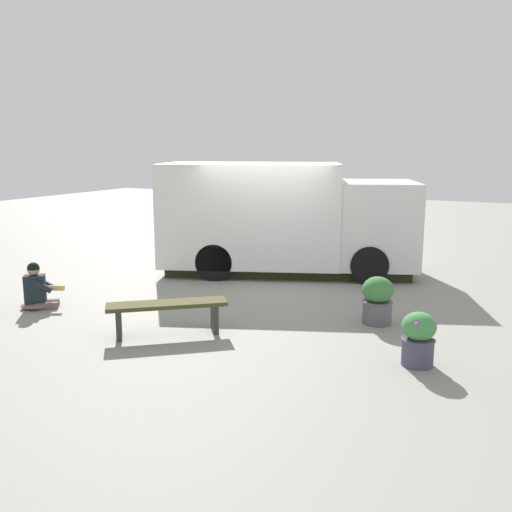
{
  "coord_description": "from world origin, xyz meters",
  "views": [
    {
      "loc": [
        -10.62,
        -4.76,
        2.81
      ],
      "look_at": [
        -2.86,
        -1.0,
        1.11
      ],
      "focal_mm": 39.21,
      "sensor_mm": 36.0,
      "label": 1
    }
  ],
  "objects_px": {
    "planter_flowering_far": "(418,338)",
    "plaza_bench": "(167,310)",
    "food_truck": "(283,220)",
    "planter_flowering_near": "(378,299)",
    "person_customer": "(37,290)"
  },
  "relations": [
    {
      "from": "planter_flowering_far",
      "to": "planter_flowering_near",
      "type": "bearing_deg",
      "value": 30.94
    },
    {
      "from": "planter_flowering_near",
      "to": "planter_flowering_far",
      "type": "height_order",
      "value": "planter_flowering_near"
    },
    {
      "from": "person_customer",
      "to": "food_truck",
      "type": "bearing_deg",
      "value": -30.64
    },
    {
      "from": "planter_flowering_near",
      "to": "food_truck",
      "type": "bearing_deg",
      "value": 45.23
    },
    {
      "from": "food_truck",
      "to": "person_customer",
      "type": "bearing_deg",
      "value": 149.36
    },
    {
      "from": "planter_flowering_near",
      "to": "planter_flowering_far",
      "type": "distance_m",
      "value": 1.76
    },
    {
      "from": "person_customer",
      "to": "planter_flowering_far",
      "type": "bearing_deg",
      "value": -87.9
    },
    {
      "from": "food_truck",
      "to": "plaza_bench",
      "type": "distance_m",
      "value": 4.85
    },
    {
      "from": "food_truck",
      "to": "planter_flowering_far",
      "type": "xyz_separation_m",
      "value": [
        -4.36,
        -3.77,
        -0.81
      ]
    },
    {
      "from": "planter_flowering_near",
      "to": "person_customer",
      "type": "bearing_deg",
      "value": 107.38
    },
    {
      "from": "planter_flowering_far",
      "to": "plaza_bench",
      "type": "xyz_separation_m",
      "value": [
        -0.42,
        3.62,
        0.01
      ]
    },
    {
      "from": "person_customer",
      "to": "planter_flowering_far",
      "type": "height_order",
      "value": "person_customer"
    },
    {
      "from": "person_customer",
      "to": "planter_flowering_near",
      "type": "distance_m",
      "value": 5.86
    },
    {
      "from": "plaza_bench",
      "to": "food_truck",
      "type": "bearing_deg",
      "value": 1.84
    },
    {
      "from": "planter_flowering_near",
      "to": "plaza_bench",
      "type": "distance_m",
      "value": 3.33
    }
  ]
}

